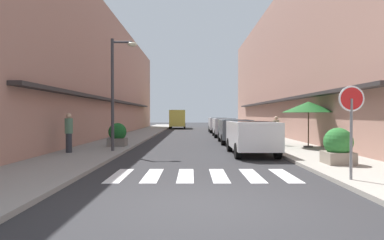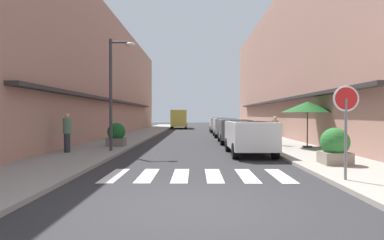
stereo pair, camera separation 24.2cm
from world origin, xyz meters
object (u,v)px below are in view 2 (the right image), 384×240
Objects in this scene: pedestrian_walking_far at (275,130)px; parked_car_far at (225,125)px; parked_car_distant at (219,123)px; planter_far at (270,130)px; delivery_van at (179,118)px; planter_corner at (335,146)px; pedestrian_walking_near at (67,132)px; street_lamp at (115,82)px; parked_car_mid at (234,128)px; round_street_sign at (346,108)px; parked_car_near at (249,134)px; cafe_umbrella at (307,107)px; planter_midblock at (116,135)px.

parked_car_far is at bearing -116.80° from pedestrian_walking_far.
parked_car_distant is 8.63m from planter_far.
delivery_van is 4.53× the size of planter_corner.
pedestrian_walking_near reaches higher than pedestrian_walking_far.
delivery_van is 5.38× the size of planter_far.
parked_car_mid is at bearing 40.88° from street_lamp.
round_street_sign reaches higher than pedestrian_walking_far.
planter_far is at bearing 46.12° from street_lamp.
parked_car_distant is 21.73m from planter_corner.
pedestrian_walking_far is at bearing -76.72° from parked_car_far.
street_lamp reaches higher than parked_car_far.
round_street_sign is at bearing -83.22° from parked_car_mid.
pedestrian_walking_far is (1.95, 3.44, 0.01)m from parked_car_near.
parked_car_mid reaches higher than planter_corner.
pedestrian_walking_near reaches higher than parked_car_near.
pedestrian_walking_near is at bearing -137.13° from planter_far.
planter_corner is (2.27, -3.37, -0.22)m from parked_car_near.
parked_car_distant reaches higher than planter_corner.
delivery_van is (-4.45, 22.16, 0.48)m from parked_car_mid.
street_lamp reaches higher than planter_corner.
round_street_sign is (1.41, -11.85, 1.00)m from parked_car_mid.
planter_corner is at bearing 140.68° from pedestrian_walking_near.
planter_far is (3.25, 4.42, -0.33)m from parked_car_mid.
planter_far is at bearing -158.70° from pedestrian_walking_near.
parked_car_mid is at bearing 132.71° from cafe_umbrella.
round_street_sign reaches higher than parked_car_near.
round_street_sign is 1.97× the size of planter_corner.
parked_car_mid is 3.09m from pedestrian_walking_far.
parked_car_far is at bearing 156.18° from planter_far.
planter_midblock is 12.24m from planter_far.
planter_corner is 1.19× the size of planter_far.
street_lamp is (-1.56, -27.36, 1.84)m from delivery_van.
planter_far is (9.26, 9.63, -2.65)m from street_lamp.
pedestrian_walking_far reaches higher than parked_car_distant.
delivery_van is at bearing 105.27° from parked_car_far.
parked_car_distant is 24.32m from round_street_sign.
parked_car_near is 1.70× the size of round_street_sign.
round_street_sign is at bearing -80.22° from delivery_van.
parked_car_near is at bearing -107.57° from planter_far.
delivery_van is 1.07× the size of street_lamp.
pedestrian_walking_far reaches higher than parked_car_mid.
street_lamp is (-7.42, 6.65, 1.32)m from round_street_sign.
parked_car_distant is at bearing 67.17° from planter_midblock.
delivery_van reaches higher than parked_car_distant.
planter_midblock is at bearing 131.74° from round_street_sign.
delivery_van reaches higher than pedestrian_walking_far.
street_lamp is at bearing -118.51° from parked_car_far.
cafe_umbrella reaches higher than pedestrian_walking_far.
planter_far is (3.25, -7.98, -0.33)m from parked_car_distant.
street_lamp is at bearing 154.20° from planter_corner.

